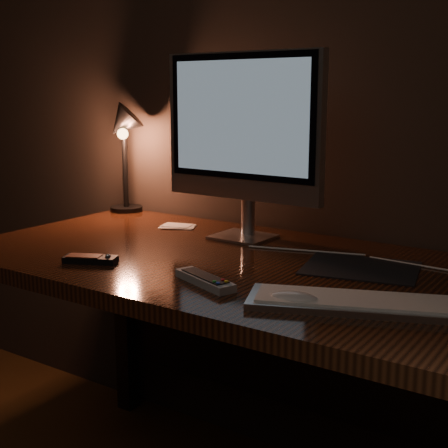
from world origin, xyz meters
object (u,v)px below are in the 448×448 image
Objects in this scene: desk_lamp at (123,139)px; desk at (272,305)px; media_remote at (90,259)px; tv_remote at (205,280)px; keyboard at (374,304)px; monitor at (243,130)px; mouse at (294,301)px.

desk is at bearing 7.09° from desk_lamp.
desk_lamp is at bearing 99.72° from media_remote.
keyboard is at bearing 30.20° from tv_remote.
mouse is at bearing -46.40° from monitor.
keyboard is 4.91× the size of mouse.
desk_lamp is at bearing 137.05° from mouse.
monitor reaches higher than desk.
desk is 0.44m from keyboard.
tv_remote is at bearing 167.28° from keyboard.
media_remote is at bearing -139.85° from desk.
media_remote is 0.69m from desk_lamp.
tv_remote reaches higher than keyboard.
keyboard is at bearing -19.64° from media_remote.
desk_lamp is (-0.37, 0.52, 0.25)m from media_remote.
mouse is 0.26× the size of desk_lamp.
monitor is 0.55m from media_remote.
media_remote is at bearing -29.96° from desk_lamp.
media_remote is at bearing -156.85° from tv_remote.
tv_remote is (-0.36, -0.06, 0.00)m from keyboard.
monitor is 3.76× the size of media_remote.
monitor is at bearing 118.86° from mouse.
keyboard is at bearing 1.95° from desk_lamp.
monitor is 0.71m from keyboard.
mouse is (0.22, -0.30, 0.14)m from desk.
mouse is (-0.14, -0.07, 0.00)m from keyboard.
keyboard is 0.16m from mouse.
desk is at bearing 109.09° from tv_remote.
desk is 3.26× the size of keyboard.
media_remote is at bearing -110.37° from monitor.
tv_remote is (-0.23, 0.02, 0.00)m from mouse.
media_remote is (-0.56, 0.00, -0.00)m from mouse.
monitor reaches higher than media_remote.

